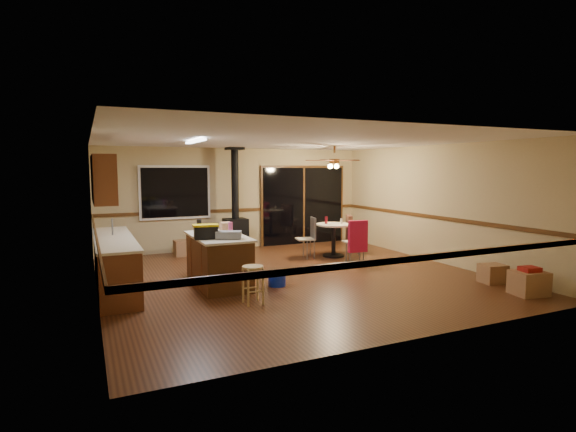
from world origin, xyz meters
TOP-DOWN VIEW (x-y plane):
  - floor at (0.00, 0.00)m, footprint 7.00×7.00m
  - ceiling at (0.00, 0.00)m, footprint 7.00×7.00m
  - wall_back at (0.00, 3.50)m, footprint 7.00×0.00m
  - wall_front at (0.00, -3.50)m, footprint 7.00×0.00m
  - wall_left at (-3.50, 0.00)m, footprint 0.00×7.00m
  - wall_right at (3.50, 0.00)m, footprint 0.00×7.00m
  - chair_rail at (0.00, 0.00)m, footprint 7.00×7.00m
  - window at (-1.60, 3.45)m, footprint 1.72×0.10m
  - sliding_door at (1.90, 3.45)m, footprint 2.52×0.10m
  - lower_cabinets at (-3.20, 0.50)m, footprint 0.60×3.00m
  - countertop at (-3.20, 0.50)m, footprint 0.64×3.04m
  - upper_cabinets at (-3.33, 0.70)m, footprint 0.35×2.00m
  - kitchen_island at (-1.50, 0.00)m, footprint 0.88×1.68m
  - wood_stove at (-0.20, 3.05)m, footprint 0.55×0.50m
  - ceiling_fan at (1.71, 1.45)m, footprint 0.24×0.24m
  - fluorescent_strip at (-1.80, 0.30)m, footprint 0.10×1.20m
  - toolbox_grey at (-1.45, -0.48)m, footprint 0.48×0.38m
  - toolbox_black at (-1.80, -0.32)m, footprint 0.41×0.25m
  - toolbox_yellow_lid at (-1.80, -0.32)m, footprint 0.45×0.28m
  - box_on_island at (-1.24, 0.37)m, footprint 0.21×0.28m
  - bottle_dark at (-1.82, 0.05)m, footprint 0.09×0.09m
  - bottle_pink at (-1.32, -0.15)m, footprint 0.08×0.08m
  - bottle_white at (-1.78, 0.41)m, footprint 0.07×0.07m
  - bar_stool at (-1.32, -1.31)m, footprint 0.41×0.41m
  - blue_bucket at (-0.57, -0.48)m, footprint 0.41×0.41m
  - dining_table at (1.71, 1.45)m, footprint 0.82×0.82m
  - glass_red at (1.56, 1.55)m, footprint 0.07×0.07m
  - glass_cream at (1.89, 1.40)m, footprint 0.06×0.06m
  - chair_left at (1.11, 1.52)m, footprint 0.48×0.47m
  - chair_near at (1.79, 0.56)m, footprint 0.46×0.50m
  - chair_right at (2.24, 1.57)m, footprint 0.59×0.56m
  - box_under_window at (-1.50, 3.02)m, footprint 0.48×0.39m
  - box_corner_a at (2.99, -2.73)m, footprint 0.59×0.52m
  - box_corner_b at (3.10, -1.91)m, footprint 0.47×0.42m
  - box_small_red at (2.99, -2.73)m, footprint 0.32×0.29m

SIDE VIEW (x-z plane):
  - floor at x=0.00m, z-range 0.00..0.00m
  - blue_bucket at x=-0.57m, z-range 0.00..0.26m
  - box_corner_b at x=3.10m, z-range 0.00..0.34m
  - box_under_window at x=-1.50m, z-range 0.00..0.37m
  - box_corner_a at x=2.99m, z-range 0.00..0.39m
  - bar_stool at x=-1.32m, z-range 0.00..0.59m
  - lower_cabinets at x=-3.20m, z-range 0.00..0.86m
  - box_small_red at x=2.99m, z-range 0.39..0.47m
  - kitchen_island at x=-1.50m, z-range 0.00..0.90m
  - dining_table at x=1.71m, z-range 0.14..0.92m
  - chair_left at x=1.11m, z-range 0.33..0.85m
  - chair_near at x=1.79m, z-range 0.25..0.95m
  - chair_right at x=2.24m, z-range 0.25..0.95m
  - wood_stove at x=-0.20m, z-range -0.53..1.99m
  - glass_cream at x=1.89m, z-range 0.78..0.91m
  - glass_red at x=1.56m, z-range 0.78..0.95m
  - countertop at x=-3.20m, z-range 0.86..0.90m
  - toolbox_grey at x=-1.45m, z-range 0.90..1.03m
  - bottle_white at x=-1.78m, z-range 0.90..1.07m
  - box_on_island at x=-1.24m, z-range 0.90..1.08m
  - chair_rail at x=0.00m, z-range 0.96..1.04m
  - toolbox_black at x=-1.80m, z-range 0.90..1.11m
  - bottle_pink at x=-1.32m, z-range 0.90..1.14m
  - bottle_dark at x=-1.82m, z-range 0.90..1.19m
  - sliding_door at x=1.90m, z-range 0.00..2.10m
  - toolbox_yellow_lid at x=-1.80m, z-range 1.11..1.15m
  - wall_back at x=0.00m, z-range -2.20..4.80m
  - wall_front at x=0.00m, z-range -2.20..4.80m
  - wall_left at x=-3.50m, z-range -2.20..4.80m
  - wall_right at x=3.50m, z-range -2.20..4.80m
  - window at x=-1.60m, z-range 0.84..2.16m
  - upper_cabinets at x=-3.33m, z-range 1.50..2.30m
  - ceiling_fan at x=1.71m, z-range 1.94..2.49m
  - fluorescent_strip at x=-1.80m, z-range 2.54..2.58m
  - ceiling at x=0.00m, z-range 2.60..2.60m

